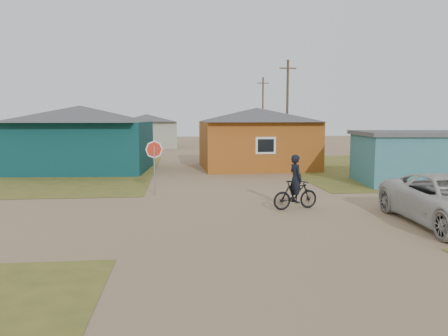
{
  "coord_description": "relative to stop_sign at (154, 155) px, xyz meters",
  "views": [
    {
      "loc": [
        -2.5,
        -14.03,
        3.31
      ],
      "look_at": [
        -0.76,
        3.0,
        1.3
      ],
      "focal_mm": 35.0,
      "sensor_mm": 36.0,
      "label": 1
    }
  ],
  "objects": [
    {
      "name": "utility_pole_far",
      "position": [
        11.07,
        33.45,
        2.42
      ],
      "size": [
        1.4,
        0.2,
        8.0
      ],
      "color": "#49382C",
      "rests_on": "ground"
    },
    {
      "name": "house_teal",
      "position": [
        -4.93,
        8.95,
        0.34
      ],
      "size": [
        8.93,
        7.08,
        4.0
      ],
      "color": "#093033",
      "rests_on": "ground"
    },
    {
      "name": "house_yellow",
      "position": [
        6.07,
        9.45,
        0.29
      ],
      "size": [
        7.72,
        6.76,
        3.9
      ],
      "color": "#974D17",
      "rests_on": "ground"
    },
    {
      "name": "stop_sign",
      "position": [
        0.0,
        0.0,
        0.0
      ],
      "size": [
        0.76,
        0.09,
        2.32
      ],
      "color": "gray",
      "rests_on": "ground"
    },
    {
      "name": "ground",
      "position": [
        3.57,
        -4.55,
        -1.72
      ],
      "size": [
        120.0,
        120.0,
        0.0
      ],
      "primitive_type": "plane",
      "color": "#987A57"
    },
    {
      "name": "grass_ne",
      "position": [
        17.57,
        8.45,
        -1.71
      ],
      "size": [
        20.0,
        18.0,
        0.0
      ],
      "primitive_type": "cube",
      "color": "olive",
      "rests_on": "ground"
    },
    {
      "name": "house_beige_east",
      "position": [
        13.57,
        35.45,
        0.14
      ],
      "size": [
        6.95,
        6.05,
        3.6
      ],
      "color": "tan",
      "rests_on": "ground"
    },
    {
      "name": "utility_pole_near",
      "position": [
        10.07,
        17.45,
        2.42
      ],
      "size": [
        1.4,
        0.2,
        8.0
      ],
      "color": "#49382C",
      "rests_on": "ground"
    },
    {
      "name": "cyclist",
      "position": [
        5.2,
        -3.47,
        -1.0
      ],
      "size": [
        1.82,
        0.91,
        1.98
      ],
      "color": "black",
      "rests_on": "ground"
    },
    {
      "name": "house_pale_west",
      "position": [
        -2.43,
        29.45,
        0.14
      ],
      "size": [
        7.04,
        6.15,
        3.6
      ],
      "color": "gray",
      "rests_on": "ground"
    },
    {
      "name": "shed_turquoise",
      "position": [
        13.07,
        1.95,
        -0.4
      ],
      "size": [
        6.71,
        4.93,
        2.6
      ],
      "color": "teal",
      "rests_on": "ground"
    },
    {
      "name": "house_pale_north",
      "position": [
        -10.43,
        41.45,
        0.04
      ],
      "size": [
        6.28,
        5.81,
        3.4
      ],
      "color": "gray",
      "rests_on": "ground"
    }
  ]
}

